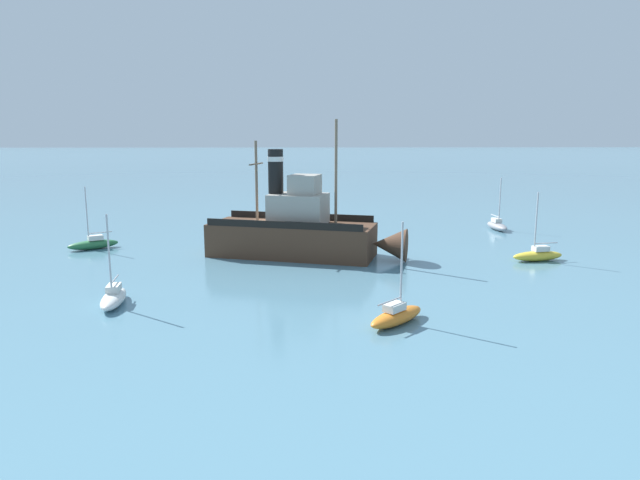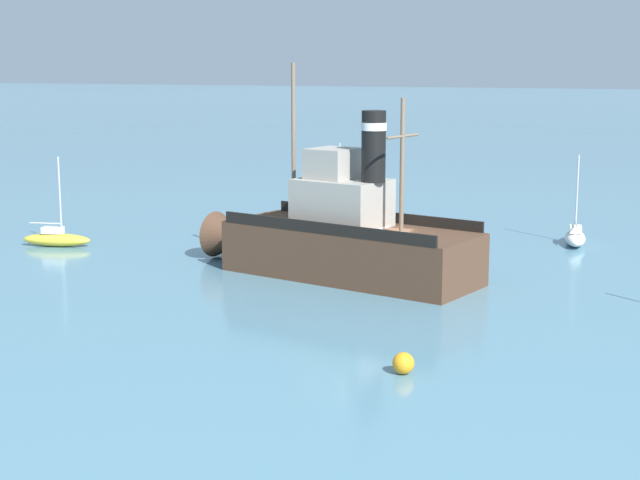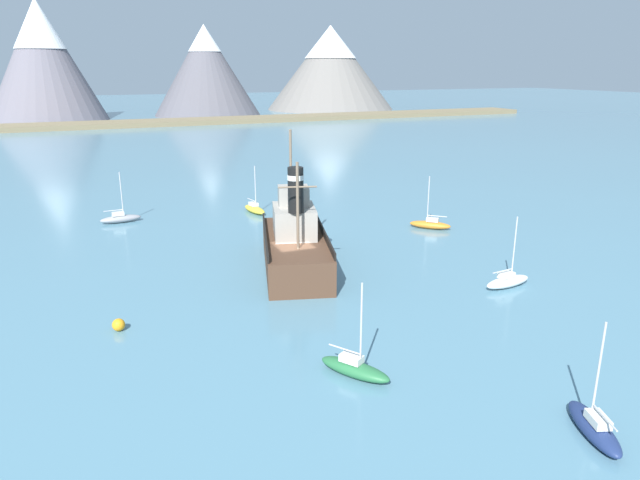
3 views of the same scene
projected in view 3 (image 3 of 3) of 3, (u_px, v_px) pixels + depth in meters
The scene contains 11 objects.
ground_plane at pixel (293, 277), 40.77m from camera, with size 600.00×600.00×0.00m, color teal.
mountain_ridge at pixel (180, 67), 174.61m from camera, with size 177.86×49.79×32.21m.
shoreline_strip at pixel (129, 124), 145.23m from camera, with size 240.00×12.00×1.20m, color #7A6B4C.
old_tugboat at pixel (294, 242), 42.58m from camera, with size 7.56×14.77×9.90m.
sailboat_orange at pixel (430, 224), 52.88m from camera, with size 3.49×3.44×4.90m.
sailboat_yellow at pixel (255, 209), 58.62m from camera, with size 1.81×3.94×4.90m.
sailboat_green at pixel (355, 368), 27.60m from camera, with size 2.96×3.80×4.90m.
sailboat_white at pixel (508, 281), 38.84m from camera, with size 3.90×1.54×4.90m.
sailboat_navy at pixel (594, 426), 23.10m from camera, with size 2.36×3.94×4.90m.
sailboat_grey at pixel (121, 218), 54.98m from camera, with size 3.88×1.40×4.90m.
mooring_buoy at pixel (119, 325), 32.36m from camera, with size 0.72×0.72×0.72m, color orange.
Camera 3 is at (-13.28, -35.91, 14.38)m, focal length 32.00 mm.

